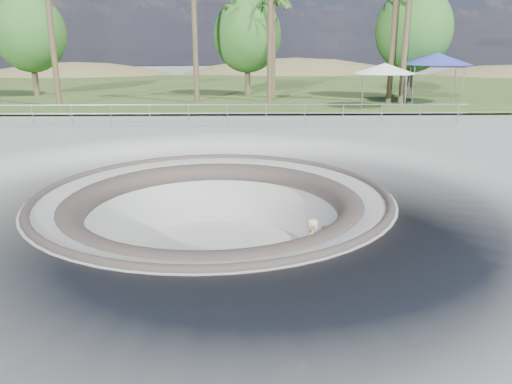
% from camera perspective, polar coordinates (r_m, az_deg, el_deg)
% --- Properties ---
extents(ground, '(180.00, 180.00, 0.00)m').
position_cam_1_polar(ground, '(14.48, -4.94, -0.29)').
color(ground, gray).
rests_on(ground, ground).
extents(skate_bowl, '(14.00, 14.00, 4.10)m').
position_cam_1_polar(skate_bowl, '(15.12, -4.77, -6.94)').
color(skate_bowl, gray).
rests_on(skate_bowl, ground).
extents(grass_strip, '(180.00, 36.00, 0.12)m').
position_cam_1_polar(grass_strip, '(48.00, -2.30, 11.88)').
color(grass_strip, '#375321').
rests_on(grass_strip, ground).
extents(distant_hills, '(103.20, 45.00, 28.60)m').
position_cam_1_polar(distant_hills, '(71.93, 1.17, 7.68)').
color(distant_hills, olive).
rests_on(distant_hills, ground).
extents(safety_railing, '(25.00, 0.06, 1.03)m').
position_cam_1_polar(safety_railing, '(26.08, -3.28, 8.89)').
color(safety_railing, gray).
rests_on(safety_railing, ground).
extents(skateboard, '(0.85, 0.38, 0.08)m').
position_cam_1_polar(skateboard, '(13.41, 6.48, -10.23)').
color(skateboard, brown).
rests_on(skateboard, ground).
extents(skater, '(0.64, 0.75, 1.75)m').
position_cam_1_polar(skater, '(13.03, 6.60, -6.73)').
color(skater, tan).
rests_on(skater, skateboard).
extents(canopy_white, '(5.29, 5.29, 2.74)m').
position_cam_1_polar(canopy_white, '(33.12, 14.50, 13.50)').
color(canopy_white, gray).
rests_on(canopy_white, ground).
extents(canopy_blue, '(6.40, 6.40, 3.31)m').
position_cam_1_polar(canopy_blue, '(36.87, 19.99, 14.10)').
color(canopy_blue, gray).
rests_on(canopy_blue, ground).
extents(bushy_tree_left, '(5.31, 4.82, 7.65)m').
position_cam_1_polar(bushy_tree_left, '(42.69, -24.46, 16.20)').
color(bushy_tree_left, brown).
rests_on(bushy_tree_left, ground).
extents(bushy_tree_mid, '(5.15, 4.68, 7.43)m').
position_cam_1_polar(bushy_tree_mid, '(39.84, -0.99, 17.47)').
color(bushy_tree_mid, brown).
rests_on(bushy_tree_mid, ground).
extents(bushy_tree_right, '(5.51, 5.01, 7.95)m').
position_cam_1_polar(bushy_tree_right, '(39.43, 17.60, 17.22)').
color(bushy_tree_right, brown).
rests_on(bushy_tree_right, ground).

